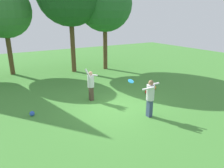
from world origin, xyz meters
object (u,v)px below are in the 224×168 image
person_thrower (91,83)px  ball_orange (154,88)px  person_catcher (150,95)px  ball_blue (32,114)px  frisbee (131,81)px  tree_left (4,11)px  tree_right (105,4)px  ball_red (147,92)px

person_thrower → ball_orange: size_ratio=7.17×
person_catcher → ball_orange: (2.61, 2.57, -0.86)m
person_thrower → ball_blue: 3.15m
frisbee → person_thrower: bearing=114.9°
ball_orange → tree_left: size_ratio=0.04×
tree_right → person_catcher: bearing=-107.3°
person_thrower → tree_left: bearing=175.1°
ball_red → tree_right: tree_right is taller
ball_red → tree_left: (-5.98, 8.62, 4.47)m
person_catcher → ball_red: size_ratio=7.84×
ball_blue → tree_left: size_ratio=0.03×
person_thrower → frisbee: (0.98, -2.10, 0.51)m
ball_orange → tree_left: 11.63m
person_thrower → tree_right: (4.08, 5.74, 4.20)m
person_catcher → tree_right: size_ratio=0.23×
frisbee → tree_right: 9.20m
frisbee → ball_orange: 3.67m
tree_left → frisbee: bearing=-68.9°
frisbee → tree_left: (-3.85, 9.96, 3.13)m
frisbee → tree_left: tree_left is taller
person_thrower → ball_blue: size_ratio=7.80×
person_catcher → ball_blue: 5.23m
ball_blue → tree_right: (7.11, 6.04, 5.02)m
ball_red → frisbee: bearing=-147.9°
tree_left → ball_orange: bearing=-50.5°
person_thrower → ball_blue: bearing=-109.3°
person_catcher → ball_blue: person_catcher is taller
person_catcher → ball_blue: bearing=35.3°
frisbee → ball_red: 2.85m
person_thrower → ball_red: 3.31m
ball_red → person_thrower: bearing=166.2°
ball_blue → tree_right: size_ratio=0.03×
ball_red → tree_left: 11.40m
frisbee → tree_right: (3.10, 7.84, 3.69)m
person_catcher → ball_red: (1.75, 2.23, -0.88)m
ball_blue → tree_right: 10.59m
person_thrower → frisbee: 2.38m
ball_orange → tree_right: bearing=89.0°
frisbee → ball_orange: (2.99, 1.68, -1.32)m
ball_orange → ball_blue: bearing=178.9°
person_thrower → tree_left: size_ratio=0.27×
person_thrower → person_catcher: (1.36, -3.00, 0.06)m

